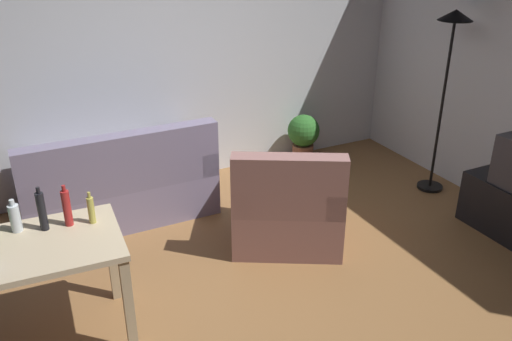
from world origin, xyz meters
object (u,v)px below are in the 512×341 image
at_px(desk, 22,263).
at_px(couch, 119,187).
at_px(bottle_red, 67,208).
at_px(torchiere_lamp, 450,53).
at_px(bottle_squat, 91,210).
at_px(bottle_dark, 42,211).
at_px(potted_plant, 303,136).
at_px(armchair, 287,208).
at_px(bottle_clear, 15,218).

bearing_deg(desk, couch, 61.28).
distance_m(desk, bottle_red, 0.42).
distance_m(torchiere_lamp, bottle_squat, 3.55).
height_order(couch, desk, couch).
relative_size(bottle_dark, bottle_red, 1.05).
height_order(desk, potted_plant, desk).
xyz_separation_m(desk, bottle_dark, (0.17, 0.15, 0.24)).
bearing_deg(couch, torchiere_lamp, 164.40).
height_order(bottle_dark, bottle_red, bottle_dark).
bearing_deg(potted_plant, bottle_dark, -150.98).
height_order(armchair, bottle_clear, bottle_clear).
xyz_separation_m(torchiere_lamp, bottle_dark, (-3.76, -0.45, -0.52)).
xyz_separation_m(potted_plant, bottle_squat, (-2.61, -1.66, 0.53)).
distance_m(desk, armchair, 2.16).
distance_m(potted_plant, bottle_squat, 3.14).
height_order(torchiere_lamp, armchair, torchiere_lamp).
xyz_separation_m(bottle_clear, bottle_squat, (0.45, -0.11, -0.00)).
bearing_deg(armchair, bottle_red, 37.11).
relative_size(armchair, bottle_squat, 5.40).
distance_m(bottle_clear, bottle_dark, 0.17).
relative_size(potted_plant, bottle_red, 2.01).
bearing_deg(armchair, bottle_clear, 34.03).
height_order(bottle_clear, bottle_dark, bottle_dark).
xyz_separation_m(couch, bottle_clear, (-0.89, -1.24, 0.55)).
xyz_separation_m(desk, bottle_clear, (0.01, 0.21, 0.21)).
height_order(couch, bottle_dark, bottle_dark).
relative_size(couch, armchair, 1.44).
bearing_deg(desk, torchiere_lamp, 12.07).
height_order(bottle_clear, bottle_red, bottle_red).
relative_size(couch, bottle_dark, 5.75).
xyz_separation_m(desk, bottle_squat, (0.46, 0.10, 0.20)).
bearing_deg(bottle_dark, desk, -138.03).
xyz_separation_m(couch, desk, (-0.91, -1.45, 0.34)).
distance_m(couch, torchiere_lamp, 3.33).
bearing_deg(desk, bottle_squat, 15.98).
bearing_deg(couch, armchair, 138.39).
xyz_separation_m(bottle_red, bottle_squat, (0.14, -0.04, -0.03)).
bearing_deg(couch, bottle_dark, 60.46).
height_order(potted_plant, bottle_dark, bottle_dark).
height_order(bottle_dark, bottle_squat, bottle_dark).
distance_m(bottle_clear, bottle_squat, 0.46).
bearing_deg(bottle_dark, bottle_red, -4.53).
distance_m(armchair, bottle_red, 1.88).
height_order(potted_plant, bottle_red, bottle_red).
height_order(couch, bottle_red, bottle_red).
xyz_separation_m(armchair, bottle_red, (-1.77, -0.26, 0.57)).
relative_size(desk, bottle_clear, 5.57).
bearing_deg(bottle_squat, desk, -167.28).
bearing_deg(bottle_red, desk, -156.02).
bearing_deg(bottle_clear, desk, -93.28).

